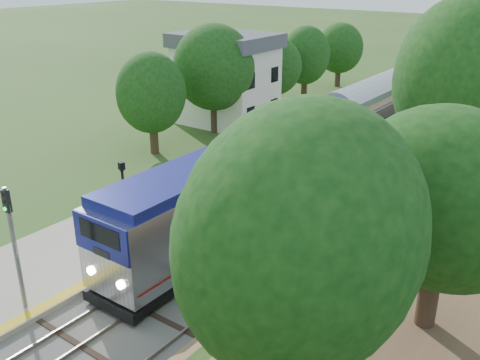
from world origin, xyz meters
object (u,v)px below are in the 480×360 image
Objects in this scene: lamppost_far at (125,206)px; signal_farside at (394,163)px; signal_platform at (13,236)px; station_building at (226,78)px.

lamppost_far is 0.68× the size of signal_farside.
lamppost_far is at bearing 98.70° from signal_platform.
lamppost_far is 14.01m from signal_farside.
signal_platform reaches higher than lamppost_far.
signal_farside is at bearing 60.60° from signal_platform.
lamppost_far is at bearing -64.74° from station_building.
station_building reaches higher than lamppost_far.
signal_platform is at bearing -68.36° from station_building.
lamppost_far is 6.81m from signal_platform.
station_building is 23.40m from signal_farside.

